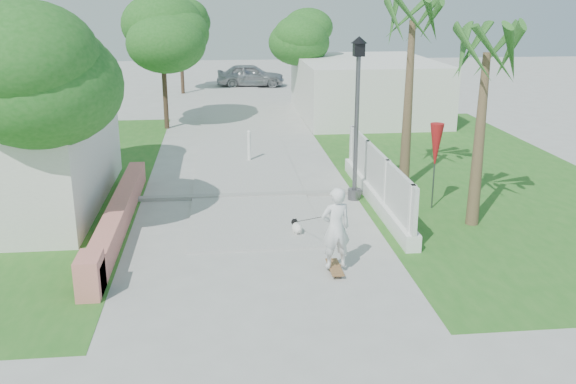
{
  "coord_description": "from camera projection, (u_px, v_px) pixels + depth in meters",
  "views": [
    {
      "loc": [
        -0.77,
        -11.23,
        5.5
      ],
      "look_at": [
        0.76,
        2.85,
        1.1
      ],
      "focal_mm": 40.0,
      "sensor_mm": 36.0,
      "label": 1
    }
  ],
  "objects": [
    {
      "name": "curb",
      "position": [
        249.0,
        195.0,
        18.06
      ],
      "size": [
        6.5,
        0.25,
        0.1
      ],
      "primitive_type": "cube",
      "color": "#999993",
      "rests_on": "ground"
    },
    {
      "name": "building_right",
      "position": [
        365.0,
        88.0,
        29.7
      ],
      "size": [
        6.0,
        8.0,
        2.6
      ],
      "primitive_type": "cube",
      "color": "silver",
      "rests_on": "ground"
    },
    {
      "name": "street_lamp",
      "position": [
        357.0,
        113.0,
        17.18
      ],
      "size": [
        0.44,
        0.44,
        4.44
      ],
      "color": "#59595E",
      "rests_on": "ground"
    },
    {
      "name": "palm_near",
      "position": [
        486.0,
        63.0,
        14.8
      ],
      "size": [
        1.8,
        1.8,
        4.7
      ],
      "color": "brown",
      "rests_on": "ground"
    },
    {
      "name": "lattice_fence",
      "position": [
        377.0,
        185.0,
        17.31
      ],
      "size": [
        0.35,
        7.0,
        1.5
      ],
      "color": "white",
      "rests_on": "ground"
    },
    {
      "name": "patio_umbrella",
      "position": [
        436.0,
        147.0,
        16.64
      ],
      "size": [
        0.36,
        0.36,
        2.3
      ],
      "color": "#59595E",
      "rests_on": "ground"
    },
    {
      "name": "ground",
      "position": [
        265.0,
        291.0,
        12.38
      ],
      "size": [
        90.0,
        90.0,
        0.0
      ],
      "primitive_type": "plane",
      "color": "#B7B7B2",
      "rests_on": "ground"
    },
    {
      "name": "bollard",
      "position": [
        249.0,
        145.0,
        21.72
      ],
      "size": [
        0.14,
        0.14,
        1.09
      ],
      "color": "white",
      "rests_on": "ground"
    },
    {
      "name": "tree_path_far",
      "position": [
        180.0,
        25.0,
        35.62
      ],
      "size": [
        3.2,
        3.2,
        5.17
      ],
      "color": "#4C3826",
      "rests_on": "ground"
    },
    {
      "name": "skateboarder",
      "position": [
        320.0,
        223.0,
        13.62
      ],
      "size": [
        0.86,
        2.79,
        1.81
      ],
      "rotation": [
        0.0,
        0.0,
        3.32
      ],
      "color": "olive",
      "rests_on": "ground"
    },
    {
      "name": "parked_car",
      "position": [
        250.0,
        75.0,
        39.25
      ],
      "size": [
        4.16,
        1.8,
        1.4
      ],
      "primitive_type": "imported",
      "rotation": [
        0.0,
        0.0,
        1.53
      ],
      "color": "#9E9FA5",
      "rests_on": "ground"
    },
    {
      "name": "palm_far",
      "position": [
        412.0,
        32.0,
        17.69
      ],
      "size": [
        1.8,
        1.8,
        5.3
      ],
      "color": "brown",
      "rests_on": "ground"
    },
    {
      "name": "grass_left",
      "position": [
        13.0,
        184.0,
        19.25
      ],
      "size": [
        8.0,
        20.0,
        0.01
      ],
      "primitive_type": "cube",
      "color": "#2A6B21",
      "rests_on": "ground"
    },
    {
      "name": "tree_left_near",
      "position": [
        43.0,
        76.0,
        13.61
      ],
      "size": [
        3.6,
        3.6,
        5.28
      ],
      "color": "#4C3826",
      "rests_on": "ground"
    },
    {
      "name": "tree_left_mid",
      "position": [
        57.0,
        65.0,
        18.83
      ],
      "size": [
        3.2,
        3.2,
        4.85
      ],
      "color": "#4C3826",
      "rests_on": "ground"
    },
    {
      "name": "path_strip",
      "position": [
        235.0,
        110.0,
        31.36
      ],
      "size": [
        3.2,
        36.0,
        0.06
      ],
      "primitive_type": "cube",
      "color": "#B7B7B2",
      "rests_on": "ground"
    },
    {
      "name": "grass_right",
      "position": [
        463.0,
        171.0,
        20.69
      ],
      "size": [
        8.0,
        20.0,
        0.01
      ],
      "primitive_type": "cube",
      "color": "#2A6B21",
      "rests_on": "ground"
    },
    {
      "name": "tree_path_right",
      "position": [
        301.0,
        37.0,
        30.64
      ],
      "size": [
        3.0,
        3.0,
        4.79
      ],
      "color": "#4C3826",
      "rests_on": "ground"
    },
    {
      "name": "tree_path_left",
      "position": [
        162.0,
        36.0,
        26.11
      ],
      "size": [
        3.4,
        3.4,
        5.23
      ],
      "color": "#4C3826",
      "rests_on": "ground"
    },
    {
      "name": "pink_wall",
      "position": [
        116.0,
        220.0,
        15.32
      ],
      "size": [
        0.45,
        8.2,
        0.8
      ],
      "color": "#E57E75",
      "rests_on": "ground"
    },
    {
      "name": "dog",
      "position": [
        297.0,
        227.0,
        15.2
      ],
      "size": [
        0.32,
        0.54,
        0.37
      ],
      "rotation": [
        0.0,
        0.0,
        0.22
      ],
      "color": "white",
      "rests_on": "ground"
    }
  ]
}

